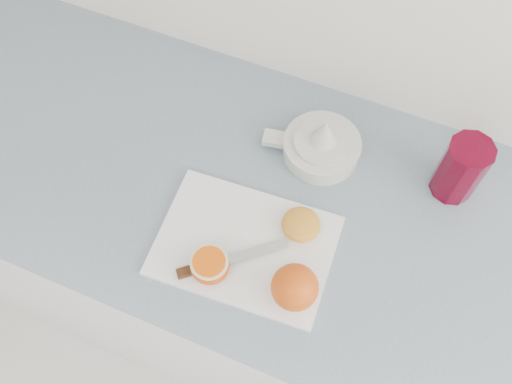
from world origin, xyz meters
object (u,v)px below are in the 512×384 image
(red_tumbler, at_px, (460,171))
(counter, at_px, (322,294))
(half_orange, at_px, (210,266))
(cutting_board, at_px, (245,246))
(citrus_juicer, at_px, (321,145))

(red_tumbler, bearing_deg, counter, -137.59)
(counter, height_order, half_orange, half_orange)
(half_orange, bearing_deg, cutting_board, 61.96)
(citrus_juicer, xyz_separation_m, red_tumbler, (0.27, 0.02, 0.04))
(counter, height_order, citrus_juicer, citrus_juicer)
(red_tumbler, bearing_deg, half_orange, -136.22)
(counter, relative_size, half_orange, 33.12)
(cutting_board, bearing_deg, red_tumbler, 40.42)
(cutting_board, height_order, half_orange, half_orange)
(cutting_board, xyz_separation_m, half_orange, (-0.04, -0.07, 0.03))
(cutting_board, height_order, red_tumbler, red_tumbler)
(counter, xyz_separation_m, citrus_juicer, (-0.10, 0.13, 0.47))
(counter, height_order, red_tumbler, red_tumbler)
(counter, xyz_separation_m, red_tumbler, (0.17, 0.15, 0.51))
(half_orange, relative_size, red_tumbler, 0.50)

